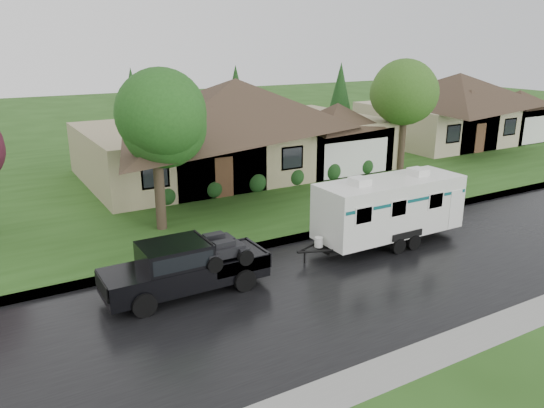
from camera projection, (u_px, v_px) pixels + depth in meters
The scene contains 11 objects.
ground at pixel (352, 252), 20.69m from camera, with size 140.00×140.00×0.00m, color #254A17.
road at pixel (387, 271), 19.04m from camera, with size 140.00×8.00×0.01m, color black.
curb at pixel (319, 233), 22.53m from camera, with size 140.00×0.50×0.15m, color gray.
lawn at pixel (201, 172), 33.04m from camera, with size 140.00×26.00×0.15m, color #254A17.
house_main at pixel (242, 115), 32.14m from camera, with size 19.44×10.80×6.90m.
house_neighbor at pixel (462, 100), 42.26m from camera, with size 15.12×9.72×6.45m.
tree_left_green at pixel (155, 122), 21.52m from camera, with size 4.00×4.00×6.62m.
tree_right_green at pixel (405, 96), 31.91m from camera, with size 3.98×3.98×6.59m.
shrub_row at pixel (275, 178), 29.13m from camera, with size 13.60×1.00×1.00m.
pickup_truck at pixel (183, 266), 17.13m from camera, with size 5.34×2.03×1.78m.
travel_trailer at pixel (389, 206), 21.18m from camera, with size 6.58×2.31×2.95m.
Camera 1 is at (-12.40, -14.99, 7.94)m, focal length 35.00 mm.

